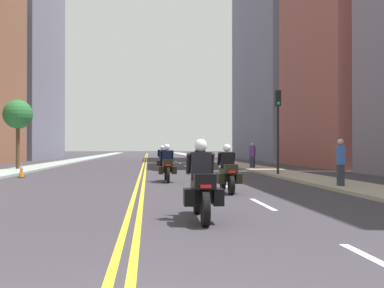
% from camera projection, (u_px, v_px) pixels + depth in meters
% --- Properties ---
extents(ground_plane, '(264.00, 264.00, 0.00)m').
position_uv_depth(ground_plane, '(146.00, 160.00, 50.98)').
color(ground_plane, '#363138').
extents(sidewalk_left, '(2.26, 144.00, 0.12)m').
position_uv_depth(sidewalk_left, '(78.00, 160.00, 50.22)').
color(sidewalk_left, '#95A29D').
rests_on(sidewalk_left, ground).
extents(sidewalk_right, '(2.26, 144.00, 0.12)m').
position_uv_depth(sidewalk_right, '(211.00, 160.00, 51.73)').
color(sidewalk_right, '#A49988').
rests_on(sidewalk_right, ground).
extents(centreline_yellow_inner, '(0.12, 132.00, 0.01)m').
position_uv_depth(centreline_yellow_inner, '(145.00, 160.00, 50.97)').
color(centreline_yellow_inner, yellow).
rests_on(centreline_yellow_inner, ground).
extents(centreline_yellow_outer, '(0.12, 132.00, 0.01)m').
position_uv_depth(centreline_yellow_outer, '(147.00, 160.00, 50.99)').
color(centreline_yellow_outer, yellow).
rests_on(centreline_yellow_outer, ground).
extents(lane_dashes_white, '(0.14, 56.40, 0.01)m').
position_uv_depth(lane_dashes_white, '(189.00, 168.00, 32.39)').
color(lane_dashes_white, silver).
rests_on(lane_dashes_white, ground).
extents(building_right_1, '(8.72, 12.64, 25.38)m').
position_uv_depth(building_right_1, '(357.00, 5.00, 34.62)').
color(building_right_1, brown).
rests_on(building_right_1, ground).
extents(building_left_2, '(7.81, 18.98, 25.33)m').
position_uv_depth(building_left_2, '(20.00, 61.00, 57.04)').
color(building_left_2, slate).
rests_on(building_left_2, ground).
extents(building_right_2, '(8.06, 20.74, 26.46)m').
position_uv_depth(building_right_2, '(281.00, 50.00, 53.26)').
color(building_right_2, slate).
rests_on(building_right_2, ground).
extents(motorcycle_0, '(0.77, 2.31, 1.65)m').
position_uv_depth(motorcycle_0, '(201.00, 188.00, 8.92)').
color(motorcycle_0, black).
rests_on(motorcycle_0, ground).
extents(motorcycle_1, '(0.76, 2.24, 1.59)m').
position_uv_depth(motorcycle_1, '(227.00, 173.00, 14.44)').
color(motorcycle_1, black).
rests_on(motorcycle_1, ground).
extents(motorcycle_2, '(0.77, 2.21, 1.63)m').
position_uv_depth(motorcycle_2, '(167.00, 166.00, 18.96)').
color(motorcycle_2, black).
rests_on(motorcycle_2, ground).
extents(motorcycle_3, '(0.77, 2.13, 1.63)m').
position_uv_depth(motorcycle_3, '(201.00, 163.00, 24.08)').
color(motorcycle_3, black).
rests_on(motorcycle_3, ground).
extents(motorcycle_4, '(0.78, 2.23, 1.61)m').
position_uv_depth(motorcycle_4, '(162.00, 160.00, 28.49)').
color(motorcycle_4, black).
rests_on(motorcycle_4, ground).
extents(traffic_cone_0, '(0.30, 0.30, 0.75)m').
position_uv_depth(traffic_cone_0, '(22.00, 170.00, 21.61)').
color(traffic_cone_0, black).
rests_on(traffic_cone_0, ground).
extents(traffic_light_near, '(0.28, 0.38, 4.41)m').
position_uv_depth(traffic_light_near, '(278.00, 117.00, 22.68)').
color(traffic_light_near, black).
rests_on(traffic_light_near, ground).
extents(pedestrian_0, '(0.26, 0.38, 1.79)m').
position_uv_depth(pedestrian_0, '(341.00, 163.00, 15.70)').
color(pedestrian_0, '#2A2E38').
rests_on(pedestrian_0, ground).
extents(pedestrian_2, '(0.41, 0.41, 1.80)m').
position_uv_depth(pedestrian_2, '(252.00, 156.00, 29.67)').
color(pedestrian_2, '#242A37').
rests_on(pedestrian_2, ground).
extents(street_tree_0, '(1.85, 1.85, 4.53)m').
position_uv_depth(street_tree_0, '(18.00, 115.00, 28.28)').
color(street_tree_0, '#4D3723').
rests_on(street_tree_0, ground).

